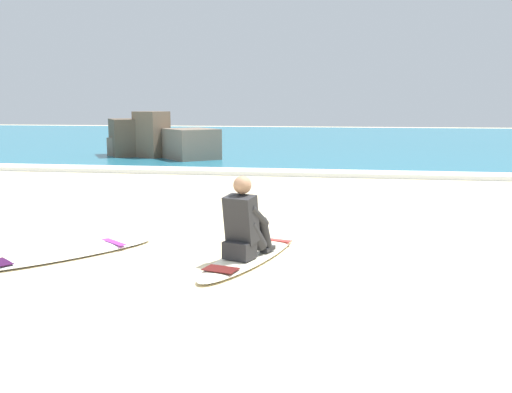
# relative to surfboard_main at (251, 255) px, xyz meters

# --- Properties ---
(ground_plane) EXTENTS (80.00, 80.00, 0.00)m
(ground_plane) POSITION_rel_surfboard_main_xyz_m (-0.28, -0.43, -0.04)
(ground_plane) COLOR beige
(sea) EXTENTS (80.00, 28.00, 0.10)m
(sea) POSITION_rel_surfboard_main_xyz_m (-0.28, 21.91, 0.01)
(sea) COLOR teal
(sea) RESTS_ON ground
(breaking_foam) EXTENTS (80.00, 0.90, 0.11)m
(breaking_foam) POSITION_rel_surfboard_main_xyz_m (-0.28, 8.21, 0.02)
(breaking_foam) COLOR white
(breaking_foam) RESTS_ON ground
(surfboard_main) EXTENTS (1.14, 2.52, 0.08)m
(surfboard_main) POSITION_rel_surfboard_main_xyz_m (0.00, 0.00, 0.00)
(surfboard_main) COLOR #EFE5C6
(surfboard_main) RESTS_ON ground
(surfer_seated) EXTENTS (0.55, 0.77, 0.95)m
(surfer_seated) POSITION_rel_surfboard_main_xyz_m (-0.04, -0.20, 0.40)
(surfer_seated) COLOR #232326
(surfer_seated) RESTS_ON surfboard_main
(surfboard_spare_near) EXTENTS (1.90, 2.20, 0.08)m
(surfboard_spare_near) POSITION_rel_surfboard_main_xyz_m (-2.24, -0.32, 0.00)
(surfboard_spare_near) COLOR white
(surfboard_spare_near) RESTS_ON ground
(rock_outcrop_distant) EXTENTS (4.33, 2.71, 1.57)m
(rock_outcrop_distant) POSITION_rel_surfboard_main_xyz_m (-5.07, 11.37, 0.57)
(rock_outcrop_distant) COLOR brown
(rock_outcrop_distant) RESTS_ON ground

